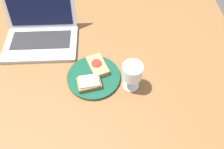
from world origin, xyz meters
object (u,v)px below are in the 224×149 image
Objects in this scene: sandwich_with_tomato at (97,66)px; wine_glass at (132,73)px; sandwich_with_cheese at (89,83)px; plate at (94,77)px; laptop at (41,33)px.

wine_glass is at bearing -33.52° from sandwich_with_tomato.
sandwich_with_cheese is 18.37cm from wine_glass.
laptop reaches higher than plate.
sandwich_with_tomato is 1.03× the size of wine_glass.
laptop is at bearing 136.26° from plate.
plate is at bearing -111.07° from sandwich_with_tomato.
sandwich_with_cheese is at bearing 179.29° from wine_glass.
laptop is at bearing 144.71° from wine_glass.
sandwich_with_cheese is at bearing -111.23° from sandwich_with_tomato.
plate is 2.12× the size of sandwich_with_cheese.
sandwich_with_tomato reaches higher than plate.
plate is 18.22cm from wine_glass.
sandwich_with_cheese is 0.81× the size of sandwich_with_tomato.
sandwich_with_tomato is 33.67cm from laptop.
wine_glass is at bearing -0.71° from sandwich_with_cheese.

